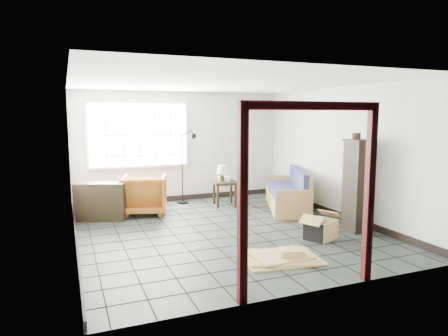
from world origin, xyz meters
name	(u,v)px	position (x,y,z in m)	size (l,w,h in m)	color
ground	(223,230)	(0.00, 0.00, 0.00)	(5.50, 5.50, 0.00)	black
room_shell	(223,136)	(0.00, 0.03, 1.68)	(5.02, 5.52, 2.61)	#A1A69F
window_panel	(139,135)	(-1.00, 2.70, 1.60)	(2.32, 0.08, 1.52)	silver
doorway_trim	(311,174)	(0.00, -2.70, 1.38)	(1.80, 0.08, 2.20)	#3E0E10
futon_sofa	(290,194)	(1.98, 1.00, 0.32)	(1.44, 2.11, 0.87)	olive
armchair	(144,193)	(-1.09, 1.70, 0.45)	(0.88, 0.82, 0.90)	#8C5414
side_table	(225,186)	(0.75, 1.79, 0.46)	(0.58, 0.58, 0.56)	black
table_lamp	(222,170)	(0.68, 1.79, 0.82)	(0.25, 0.25, 0.37)	black
projector	(224,179)	(0.76, 1.87, 0.61)	(0.32, 0.28, 0.10)	silver
floor_lamp	(188,164)	(0.05, 2.38, 0.92)	(0.51, 0.32, 1.71)	black
console_shelf	(101,201)	(-1.98, 1.52, 0.37)	(1.02, 0.68, 0.74)	black
tall_shelf	(356,185)	(2.15, -0.94, 0.83)	(0.35, 0.45, 1.63)	black
pot	(356,136)	(2.14, -0.89, 1.69)	(0.19, 0.19, 0.11)	black
open_box	(320,229)	(1.31, -1.10, 0.16)	(0.86, 0.66, 0.44)	brown
cardboard_pile	(282,257)	(0.23, -1.70, 0.04)	(1.18, 0.97, 0.16)	brown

